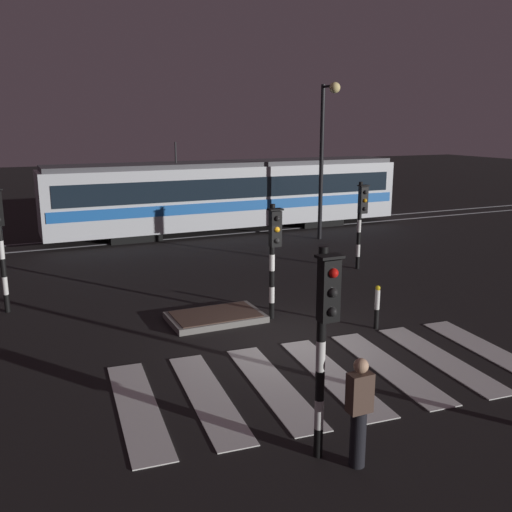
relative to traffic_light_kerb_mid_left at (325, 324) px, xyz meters
name	(u,v)px	position (x,y,z in m)	size (l,w,h in m)	color
ground_plane	(284,340)	(1.70, 4.56, -2.18)	(120.00, 120.00, 0.00)	black
rail_near	(151,240)	(1.70, 17.21, -2.16)	(80.00, 0.12, 0.03)	#59595E
rail_far	(143,235)	(1.70, 18.65, -2.16)	(80.00, 0.12, 0.03)	#59595E
crosswalk_zebra	(332,376)	(1.70, 2.42, -2.17)	(8.77, 4.49, 0.02)	silver
traffic_island	(216,317)	(0.72, 6.53, -2.09)	(2.39, 1.49, 0.18)	slate
traffic_light_kerb_mid_left	(325,324)	(0.00, 0.00, 0.00)	(0.36, 0.42, 3.30)	black
traffic_light_corner_far_right	(361,213)	(7.12, 9.42, -0.18)	(0.36, 0.42, 3.03)	black
traffic_light_median_centre	(274,245)	(2.11, 5.98, -0.20)	(0.36, 0.42, 3.00)	black
street_lamp_trackside_right	(325,141)	(8.56, 14.31, 2.04)	(0.44, 1.21, 6.56)	black
tram	(229,194)	(5.65, 17.92, -0.43)	(16.86, 2.58, 4.15)	silver
pedestrian_waiting_at_kerb	(359,412)	(0.41, -0.36, -1.30)	(0.36, 0.24, 1.71)	black
bollard_island_edge	(377,307)	(4.14, 4.32, -1.62)	(0.12, 0.12, 1.11)	black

